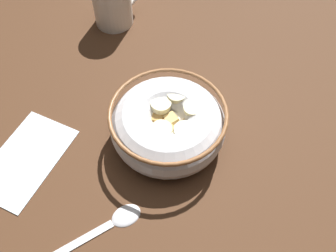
{
  "coord_description": "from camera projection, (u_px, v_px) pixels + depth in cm",
  "views": [
    {
      "loc": [
        -20.62,
        -23.32,
        47.79
      ],
      "look_at": [
        0.0,
        0.0,
        3.0
      ],
      "focal_mm": 41.19,
      "sensor_mm": 36.0,
      "label": 1
    }
  ],
  "objects": [
    {
      "name": "cereal_bowl",
      "position": [
        168.0,
        124.0,
        0.54
      ],
      "size": [
        16.45,
        16.45,
        6.4
      ],
      "color": "silver",
      "rests_on": "ground_plane"
    },
    {
      "name": "folded_napkin",
      "position": [
        25.0,
        159.0,
        0.55
      ],
      "size": [
        16.86,
        13.79,
        0.3
      ],
      "primitive_type": "cube",
      "rotation": [
        0.0,
        0.0,
        0.4
      ],
      "color": "silver",
      "rests_on": "ground_plane"
    },
    {
      "name": "spoon",
      "position": [
        114.0,
        222.0,
        0.49
      ],
      "size": [
        13.46,
        4.24,
        0.8
      ],
      "color": "silver",
      "rests_on": "ground_plane"
    },
    {
      "name": "coffee_mug",
      "position": [
        113.0,
        2.0,
        0.68
      ],
      "size": [
        9.73,
        6.89,
        8.7
      ],
      "color": "white",
      "rests_on": "ground_plane"
    },
    {
      "name": "ground_plane",
      "position": [
        168.0,
        141.0,
        0.58
      ],
      "size": [
        105.11,
        105.11,
        2.0
      ],
      "primitive_type": "cube",
      "color": "#472B19"
    }
  ]
}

